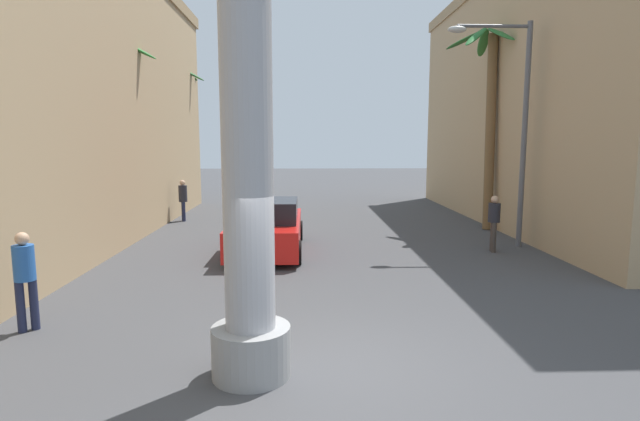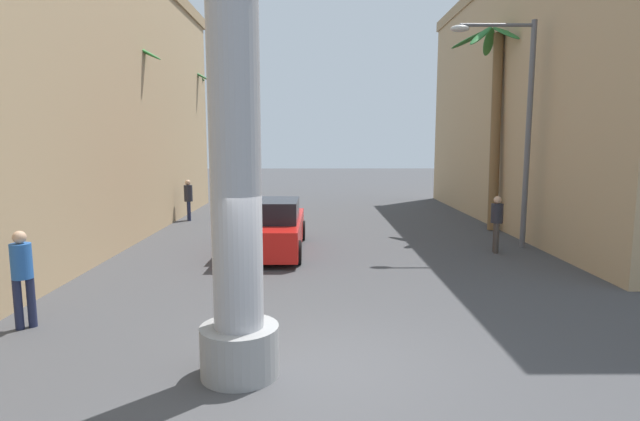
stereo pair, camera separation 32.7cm
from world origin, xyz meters
TOP-DOWN VIEW (x-y plane):
  - ground_plane at (0.00, 10.00)m, footprint 88.67×88.67m
  - building_right at (10.17, 12.73)m, footprint 7.21×18.37m
  - street_lamp at (5.80, 8.27)m, footprint 2.51×0.28m
  - car_lead at (-1.51, 7.80)m, footprint 2.09×4.73m
  - palm_tree_mid_right at (6.32, 11.56)m, footprint 2.86×2.98m
  - palm_tree_mid_left at (-6.68, 10.56)m, footprint 3.23×3.03m
  - palm_tree_far_left at (-6.48, 18.16)m, footprint 2.72×2.80m
  - pedestrian_far_left at (-5.33, 13.68)m, footprint 0.43×0.43m
  - pedestrian_mid_right at (5.13, 7.58)m, footprint 0.40×0.40m
  - pedestrian_curb_left at (-5.13, 1.71)m, footprint 0.48×0.48m

SIDE VIEW (x-z plane):
  - ground_plane at x=0.00m, z-range 0.00..0.00m
  - car_lead at x=-1.51m, z-range -0.08..1.48m
  - pedestrian_mid_right at x=5.13m, z-range 0.14..1.80m
  - pedestrian_far_left at x=-5.33m, z-range 0.13..1.81m
  - pedestrian_curb_left at x=-5.13m, z-range 0.15..1.86m
  - palm_tree_mid_left at x=-6.68m, z-range 0.68..7.41m
  - street_lamp at x=5.80m, z-range 0.74..7.43m
  - palm_tree_far_left at x=-6.48m, z-range 0.88..7.73m
  - palm_tree_mid_right at x=6.32m, z-range 0.82..8.09m
  - building_right at x=10.17m, z-range 0.01..9.72m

